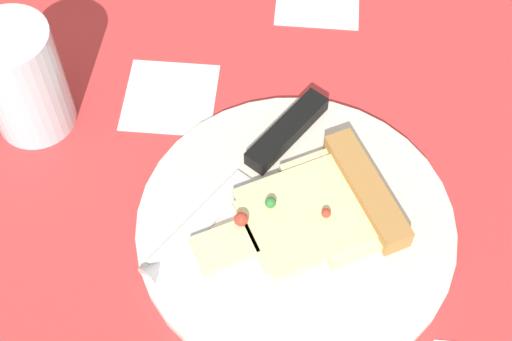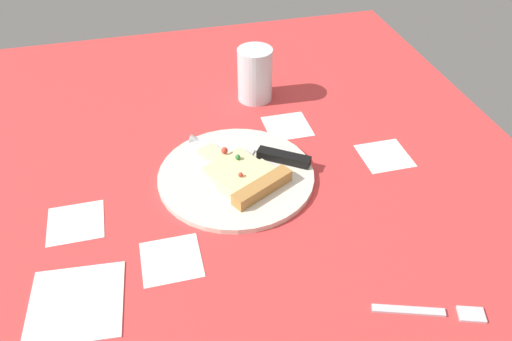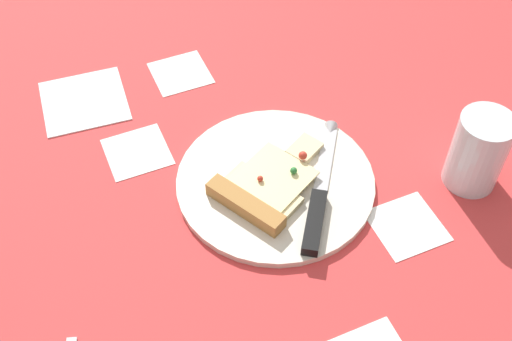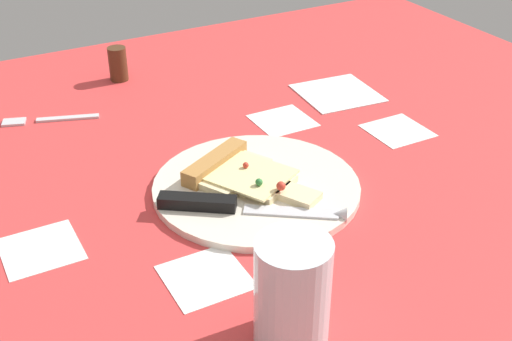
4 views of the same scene
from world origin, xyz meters
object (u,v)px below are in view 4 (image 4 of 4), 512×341
at_px(knife, 233,206).
at_px(napkin, 337,93).
at_px(pizza_slice, 241,174).
at_px(plate, 257,188).
at_px(drinking_glass, 292,292).
at_px(pepper_shaker, 118,64).
at_px(fork, 45,119).

bearing_deg(knife, napkin, 161.44).
height_order(knife, napkin, knife).
height_order(pizza_slice, napkin, pizza_slice).
relative_size(plate, drinking_glass, 2.41).
distance_m(plate, napkin, 0.35).
bearing_deg(knife, pepper_shaker, -147.12).
xyz_separation_m(pizza_slice, napkin, (0.29, 0.19, -0.02)).
relative_size(pizza_slice, fork, 1.26).
height_order(knife, drinking_glass, drinking_glass).
relative_size(pepper_shaker, napkin, 0.48).
bearing_deg(drinking_glass, plate, 68.63).
xyz_separation_m(plate, napkin, (0.28, 0.21, -0.00)).
bearing_deg(plate, knife, -145.49).
bearing_deg(napkin, fork, 163.95).
height_order(pizza_slice, pepper_shaker, pepper_shaker).
height_order(plate, drinking_glass, drinking_glass).
xyz_separation_m(plate, pizza_slice, (-0.01, 0.02, 0.01)).
distance_m(pizza_slice, drinking_glass, 0.30).
bearing_deg(knife, fork, -124.77).
bearing_deg(pepper_shaker, fork, -146.87).
distance_m(plate, knife, 0.07).
height_order(knife, fork, knife).
distance_m(plate, pepper_shaker, 0.46).
xyz_separation_m(plate, fork, (-0.20, 0.35, -0.00)).
relative_size(knife, napkin, 1.61).
bearing_deg(fork, drinking_glass, -151.68).
bearing_deg(pizza_slice, fork, -88.00).
xyz_separation_m(knife, fork, (-0.15, 0.39, -0.01)).
relative_size(knife, drinking_glass, 1.79).
relative_size(pizza_slice, drinking_glass, 1.63).
bearing_deg(pizza_slice, drinking_glass, 44.29).
xyz_separation_m(plate, pepper_shaker, (-0.04, 0.45, 0.03)).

